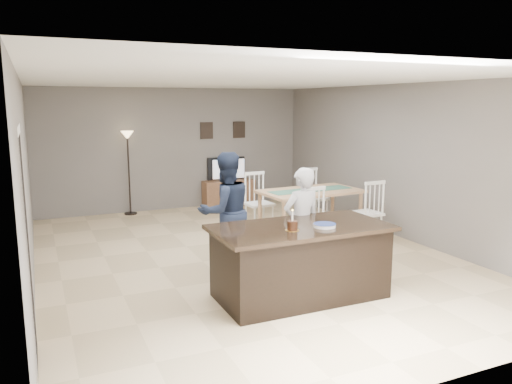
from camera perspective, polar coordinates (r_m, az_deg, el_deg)
name	(u,v)px	position (r m, az deg, el deg)	size (l,w,h in m)	color
floor	(244,256)	(7.87, -1.42, -7.35)	(8.00, 8.00, 0.00)	tan
room_shell	(243,149)	(7.54, -1.47, 4.90)	(8.00, 8.00, 8.00)	slate
kitchen_island	(300,261)	(6.19, 5.07, -7.87)	(2.15, 1.10, 0.90)	black
tv_console	(229,193)	(11.64, -3.12, -0.12)	(1.20, 0.40, 0.60)	brown
television	(228,169)	(11.62, -3.27, 2.67)	(0.91, 0.12, 0.53)	black
tv_screen_glow	(229,169)	(11.54, -3.13, 2.66)	(0.78, 0.78, 0.00)	orange
picture_frames	(223,130)	(11.64, -3.79, 7.07)	(1.10, 0.02, 0.38)	black
doorway	(27,232)	(4.76, -24.70, -4.20)	(0.00, 2.10, 2.65)	black
woman	(302,224)	(6.72, 5.25, -3.67)	(0.56, 0.37, 1.53)	#BCBDC1
man	(226,212)	(7.08, -3.49, -2.25)	(0.82, 0.64, 1.69)	#171F33
birthday_cake	(292,225)	(5.82, 4.17, -3.83)	(0.16, 0.16, 0.25)	gold
plate_stack	(325,225)	(6.03, 7.85, -3.79)	(0.27, 0.27, 0.04)	white
dining_table	(310,198)	(8.94, 6.24, -0.70)	(1.85, 2.12, 1.09)	tan
floor_lamp	(128,150)	(10.92, -14.43, 4.66)	(0.27, 0.27, 1.79)	black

